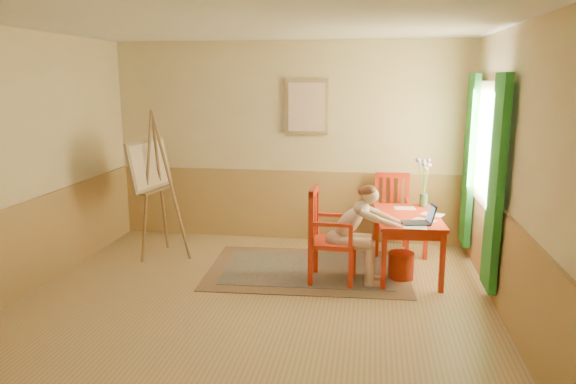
% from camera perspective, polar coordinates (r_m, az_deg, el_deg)
% --- Properties ---
extents(room, '(5.04, 4.54, 2.84)m').
position_cam_1_polar(room, '(5.43, -3.51, 2.50)').
color(room, tan).
rests_on(room, ground).
extents(wainscot, '(5.00, 4.50, 1.00)m').
position_cam_1_polar(wainscot, '(6.40, -1.87, -4.29)').
color(wainscot, '#B58A48').
rests_on(wainscot, room).
extents(window, '(0.12, 2.01, 2.20)m').
position_cam_1_polar(window, '(6.53, 19.98, 2.91)').
color(window, white).
rests_on(window, room).
extents(wall_portrait, '(0.60, 0.05, 0.76)m').
position_cam_1_polar(wall_portrait, '(7.50, 1.99, 8.99)').
color(wall_portrait, '#917A53').
rests_on(wall_portrait, room).
extents(rug, '(2.48, 1.72, 0.02)m').
position_cam_1_polar(rug, '(6.62, 2.13, -8.22)').
color(rug, '#8C7251').
rests_on(rug, room).
extents(table, '(0.80, 1.24, 0.72)m').
position_cam_1_polar(table, '(6.47, 12.57, -3.20)').
color(table, red).
rests_on(table, room).
extents(chair_left, '(0.52, 0.50, 1.09)m').
position_cam_1_polar(chair_left, '(6.13, 4.28, -4.60)').
color(chair_left, red).
rests_on(chair_left, room).
extents(chair_back, '(0.46, 0.48, 1.04)m').
position_cam_1_polar(chair_back, '(7.36, 10.91, -2.18)').
color(chair_back, red).
rests_on(chair_back, room).
extents(figure, '(0.85, 0.37, 1.15)m').
position_cam_1_polar(figure, '(6.07, 7.17, -3.98)').
color(figure, beige).
rests_on(figure, room).
extents(laptop, '(0.39, 0.28, 0.21)m').
position_cam_1_polar(laptop, '(6.10, 13.88, -2.89)').
color(laptop, '#1E2338').
rests_on(laptop, table).
extents(papers, '(0.59, 1.05, 0.00)m').
position_cam_1_polar(papers, '(6.38, 13.70, -2.60)').
color(papers, white).
rests_on(papers, table).
extents(vase, '(0.21, 0.31, 0.61)m').
position_cam_1_polar(vase, '(6.89, 14.22, 0.81)').
color(vase, '#3F724C').
rests_on(vase, table).
extents(wastebasket, '(0.32, 0.32, 0.32)m').
position_cam_1_polar(wastebasket, '(6.44, 11.88, -7.64)').
color(wastebasket, '#A8290F').
rests_on(wastebasket, room).
extents(easel, '(0.70, 0.86, 1.91)m').
position_cam_1_polar(easel, '(7.11, -14.21, 2.21)').
color(easel, olive).
rests_on(easel, room).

